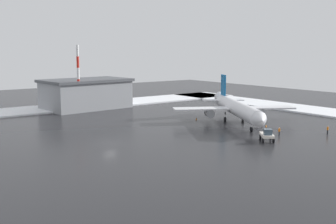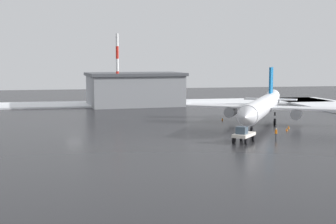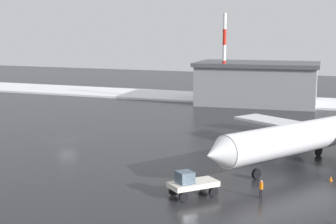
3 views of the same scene
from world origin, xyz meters
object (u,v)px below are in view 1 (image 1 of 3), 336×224
Objects in this scene: airplane_far_rear at (237,108)px; ground_crew_beside_wing at (279,131)px; traffic_cone_near_nose at (266,126)px; traffic_cone_mid_line at (262,123)px; antenna_mast at (78,79)px; pushback_tug at (267,135)px; traffic_cone_wingtip_side at (196,119)px; cargo_hangar at (86,94)px; ground_crew_mid_apron at (328,129)px.

airplane_far_rear is 16.66m from ground_crew_beside_wing.
traffic_cone_near_nose is at bearing 84.10° from ground_crew_beside_wing.
traffic_cone_near_nose is 3.11m from traffic_cone_mid_line.
airplane_far_rear is at bearing -79.03° from traffic_cone_near_nose.
antenna_mast reaches higher than traffic_cone_mid_line.
pushback_tug is 0.26× the size of antenna_mast.
antenna_mast is at bearing -58.63° from traffic_cone_mid_line.
airplane_far_rear is at bearing 117.65° from traffic_cone_wingtip_side.
airplane_far_rear reaches higher than pushback_tug.
airplane_far_rear is 19.17× the size of ground_crew_beside_wing.
traffic_cone_wingtip_side is (6.31, -16.99, 0.00)m from traffic_cone_near_nose.
cargo_hangar is (7.45, -62.32, 3.16)m from pushback_tug.
pushback_tug is 0.19× the size of cargo_hangar.
antenna_mast is 51.18m from traffic_cone_mid_line.
pushback_tug reaches higher than ground_crew_mid_apron.
traffic_cone_mid_line is 16.36m from traffic_cone_wingtip_side.
pushback_tug is 18.54m from traffic_cone_mid_line.
pushback_tug is at bearing 40.61° from traffic_cone_near_nose.
ground_crew_beside_wing is at bearing -178.90° from ground_crew_mid_apron.
ground_crew_mid_apron is 3.11× the size of traffic_cone_near_nose.
cargo_hangar is 53.90m from traffic_cone_mid_line.
ground_crew_beside_wing is at bearing 55.32° from traffic_cone_near_nose.
antenna_mast is at bearing 138.27° from ground_crew_beside_wing.
antenna_mast reaches higher than ground_crew_mid_apron.
ground_crew_mid_apron is 0.07× the size of cargo_hangar.
traffic_cone_wingtip_side is at bearing -122.06° from airplane_far_rear.
ground_crew_mid_apron is 31.77m from traffic_cone_wingtip_side.
traffic_cone_mid_line is (-7.19, -10.76, -0.70)m from ground_crew_beside_wing.
traffic_cone_wingtip_side is (-18.31, 28.68, -9.10)m from antenna_mast.
antenna_mast is 35.23m from traffic_cone_wingtip_side.
ground_crew_mid_apron is 15.97m from traffic_cone_mid_line.
traffic_cone_wingtip_side is (0.71, -25.08, -0.70)m from ground_crew_beside_wing.
cargo_hangar is 47.73× the size of traffic_cone_mid_line.
airplane_far_rear is 6.66× the size of pushback_tug.
antenna_mast is at bearing -126.33° from pushback_tug.
ground_crew_beside_wing reaches higher than traffic_cone_wingtip_side.
traffic_cone_near_nose is 1.00× the size of traffic_cone_wingtip_side.
pushback_tug reaches higher than traffic_cone_near_nose.
traffic_cone_near_nose is (-5.60, -8.09, -0.70)m from ground_crew_beside_wing.
antenna_mast reaches higher than ground_crew_beside_wing.
cargo_hangar is 55.80m from traffic_cone_near_nose.
pushback_tug is 2.88× the size of ground_crew_beside_wing.
pushback_tug reaches higher than traffic_cone_mid_line.
cargo_hangar is at bearing 138.86° from ground_crew_mid_apron.
airplane_far_rear is at bearing -58.98° from traffic_cone_mid_line.
pushback_tug is (10.27, 17.96, -2.28)m from airplane_far_rear.
cargo_hangar is (17.72, -44.36, 0.88)m from airplane_far_rear.
ground_crew_mid_apron is at bearing 115.75° from antenna_mast.
ground_crew_beside_wing is 12.96m from traffic_cone_mid_line.
traffic_cone_mid_line is at bearing 174.39° from pushback_tug.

